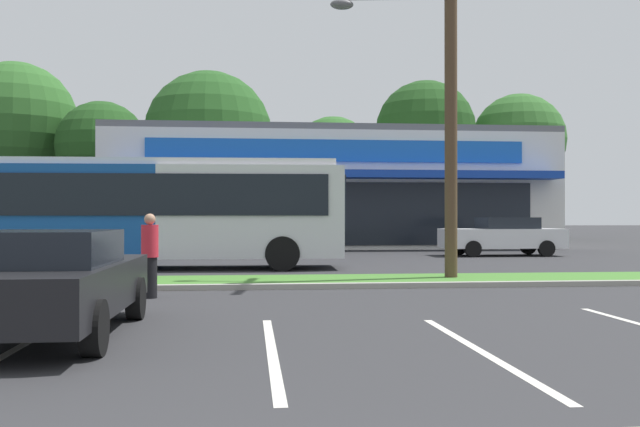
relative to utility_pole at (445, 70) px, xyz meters
name	(u,v)px	position (x,y,z in m)	size (l,w,h in m)	color
grass_median	(255,281)	(-4.50, -0.03, -5.01)	(56.00, 2.20, 0.12)	#427A2D
curb_lip	(256,287)	(-4.50, -1.25, -5.01)	(56.00, 0.24, 0.12)	#99968C
parking_stripe_0	(34,339)	(-7.36, -7.01, -5.06)	(0.12, 4.80, 0.01)	silver
parking_stripe_1	(272,351)	(-4.36, -8.13, -5.06)	(0.12, 4.80, 0.01)	silver
parking_stripe_2	(480,351)	(-1.96, -8.36, -5.06)	(0.12, 4.80, 0.01)	silver
storefront_building	(323,191)	(-0.53, 22.64, -2.08)	(22.11, 14.68, 5.97)	silver
tree_left	(16,122)	(-20.33, 32.52, 2.90)	(8.02, 8.02, 11.99)	#473323
tree_mid_left	(102,147)	(-14.20, 30.12, 1.05)	(5.86, 5.86, 9.06)	#473323
tree_mid	(209,135)	(-7.34, 30.04, 1.89)	(8.34, 8.34, 11.13)	#473323
tree_mid_right	(333,158)	(1.17, 32.26, 0.65)	(5.74, 5.74, 8.60)	#473323
tree_right	(425,131)	(7.57, 31.36, 2.49)	(6.98, 6.98, 11.06)	#473323
tree_far_right	(519,140)	(14.39, 31.55, 1.93)	(6.55, 6.55, 10.29)	#473323
utility_pole	(445,70)	(0.00, 0.00, 0.00)	(3.09, 2.40, 9.45)	#4C3826
city_bus	(142,210)	(-7.83, 5.06, -3.30)	(12.06, 2.95, 3.25)	#144793
car_1	(245,237)	(-4.80, 10.98, -4.29)	(4.20, 1.89, 1.53)	silver
car_2	(503,236)	(5.44, 10.77, -4.27)	(4.74, 2.01, 1.53)	silver
car_3	(47,281)	(-7.23, -6.89, -4.34)	(2.00, 4.57, 1.38)	black
car_4	(86,238)	(-10.63, 10.06, -4.28)	(4.35, 1.97, 1.53)	slate
pedestrian_by_pole	(150,256)	(-6.53, -2.63, -4.25)	(0.33, 0.33, 1.62)	black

